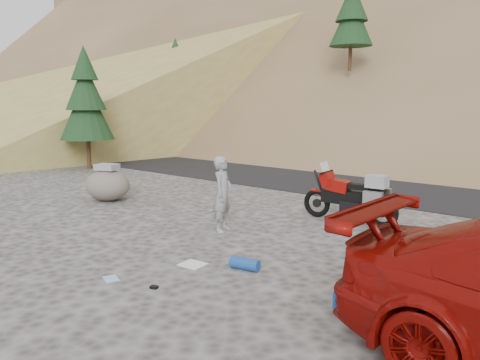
% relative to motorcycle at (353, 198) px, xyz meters
% --- Properties ---
extents(ground, '(140.00, 140.00, 0.00)m').
position_rel_motorcycle_xyz_m(ground, '(-1.59, -3.32, -0.59)').
color(ground, '#3D3B39').
rests_on(ground, ground).
extents(road, '(120.00, 7.00, 0.05)m').
position_rel_motorcycle_xyz_m(road, '(-1.59, 5.68, -0.59)').
color(road, black).
rests_on(road, ground).
extents(conifer_verge, '(2.20, 2.20, 5.04)m').
position_rel_motorcycle_xyz_m(conifer_verge, '(-12.59, 1.18, 2.30)').
color(conifer_verge, '#392315').
rests_on(conifer_verge, ground).
extents(motorcycle, '(2.34, 0.74, 1.39)m').
position_rel_motorcycle_xyz_m(motorcycle, '(0.00, 0.00, 0.00)').
color(motorcycle, black).
rests_on(motorcycle, ground).
extents(man, '(0.56, 0.69, 1.63)m').
position_rel_motorcycle_xyz_m(man, '(-1.86, -2.43, -0.59)').
color(man, gray).
rests_on(man, ground).
extents(boulder, '(1.51, 1.34, 1.06)m').
position_rel_motorcycle_xyz_m(boulder, '(-6.49, -2.13, -0.13)').
color(boulder, '#5D574F').
rests_on(boulder, ground).
extents(small_rock, '(0.86, 0.81, 0.43)m').
position_rel_motorcycle_xyz_m(small_rock, '(-7.70, -1.00, -0.38)').
color(small_rock, '#5D574F').
rests_on(small_rock, ground).
extents(gear_white_cloth, '(0.45, 0.41, 0.01)m').
position_rel_motorcycle_xyz_m(gear_white_cloth, '(-0.82, -4.37, -0.59)').
color(gear_white_cloth, white).
rests_on(gear_white_cloth, ground).
extents(gear_blue_mat, '(0.53, 0.29, 0.20)m').
position_rel_motorcycle_xyz_m(gear_blue_mat, '(0.01, -3.99, -0.49)').
color(gear_blue_mat, '#184495').
rests_on(gear_blue_mat, ground).
extents(gear_bottle, '(0.11, 0.11, 0.23)m').
position_rel_motorcycle_xyz_m(gear_bottle, '(1.91, -4.38, -0.48)').
color(gear_bottle, '#184495').
rests_on(gear_bottle, ground).
extents(gear_glove_b, '(0.13, 0.11, 0.04)m').
position_rel_motorcycle_xyz_m(gear_glove_b, '(-0.53, -5.48, -0.57)').
color(gear_glove_b, black).
rests_on(gear_glove_b, ground).
extents(gear_blue_cloth, '(0.34, 0.30, 0.01)m').
position_rel_motorcycle_xyz_m(gear_blue_cloth, '(-1.35, -5.67, -0.59)').
color(gear_blue_cloth, '#96B8E9').
rests_on(gear_blue_cloth, ground).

